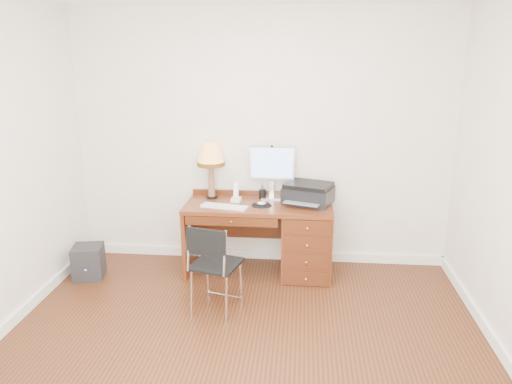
# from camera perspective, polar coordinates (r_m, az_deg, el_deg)

# --- Properties ---
(ground) EXTENTS (4.00, 4.00, 0.00)m
(ground) POSITION_cam_1_polar(r_m,az_deg,el_deg) (4.16, -1.53, -17.14)
(ground) COLOR #3A1C0D
(ground) RESTS_ON ground
(room_shell) EXTENTS (4.00, 4.00, 4.00)m
(room_shell) POSITION_cam_1_polar(r_m,az_deg,el_deg) (4.67, -0.58, -12.42)
(room_shell) COLOR white
(room_shell) RESTS_ON ground
(desk) EXTENTS (1.50, 0.67, 0.75)m
(desk) POSITION_cam_1_polar(r_m,az_deg,el_deg) (5.21, 3.85, -4.98)
(desk) COLOR #652C15
(desk) RESTS_ON ground
(monitor) EXTENTS (0.47, 0.16, 0.54)m
(monitor) POSITION_cam_1_polar(r_m,az_deg,el_deg) (5.24, 1.80, 2.96)
(monitor) COLOR silver
(monitor) RESTS_ON desk
(keyboard) EXTENTS (0.49, 0.23, 0.02)m
(keyboard) POSITION_cam_1_polar(r_m,az_deg,el_deg) (5.00, -3.64, -1.66)
(keyboard) COLOR white
(keyboard) RESTS_ON desk
(mouse_pad) EXTENTS (0.20, 0.20, 0.04)m
(mouse_pad) POSITION_cam_1_polar(r_m,az_deg,el_deg) (5.05, 0.64, -1.41)
(mouse_pad) COLOR black
(mouse_pad) RESTS_ON desk
(printer) EXTENTS (0.56, 0.50, 0.21)m
(printer) POSITION_cam_1_polar(r_m,az_deg,el_deg) (5.14, 6.00, -0.13)
(printer) COLOR black
(printer) RESTS_ON desk
(leg_lamp) EXTENTS (0.29, 0.29, 0.59)m
(leg_lamp) POSITION_cam_1_polar(r_m,az_deg,el_deg) (5.23, -5.19, 3.91)
(leg_lamp) COLOR black
(leg_lamp) RESTS_ON desk
(phone) EXTENTS (0.11, 0.11, 0.20)m
(phone) POSITION_cam_1_polar(r_m,az_deg,el_deg) (5.17, -2.27, -0.46)
(phone) COLOR white
(phone) RESTS_ON desk
(pen_cup) EXTENTS (0.08, 0.08, 0.10)m
(pen_cup) POSITION_cam_1_polar(r_m,az_deg,el_deg) (5.28, 0.76, -0.23)
(pen_cup) COLOR black
(pen_cup) RESTS_ON desk
(chair) EXTENTS (0.48, 0.48, 0.84)m
(chair) POSITION_cam_1_polar(r_m,az_deg,el_deg) (4.39, -4.75, -7.78)
(chair) COLOR black
(chair) RESTS_ON ground
(equipment_box) EXTENTS (0.34, 0.34, 0.34)m
(equipment_box) POSITION_cam_1_polar(r_m,az_deg,el_deg) (5.46, -18.60, -7.57)
(equipment_box) COLOR black
(equipment_box) RESTS_ON ground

